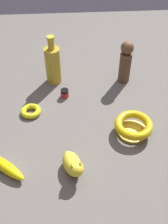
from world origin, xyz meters
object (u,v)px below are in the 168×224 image
(banana, at_px, (5,167))
(person_figure_adult, at_px, (126,62))
(bottle_tall, at_px, (53,64))
(nail_polish_jar, at_px, (65,93))
(cat_figurine, at_px, (73,165))
(bangle, at_px, (31,111))
(bowl, at_px, (133,126))

(banana, bearing_deg, person_figure_adult, 83.42)
(bottle_tall, bearing_deg, banana, 161.94)
(person_figure_adult, xyz_separation_m, bottle_tall, (0.02, 0.33, -0.01))
(nail_polish_jar, xyz_separation_m, person_figure_adult, (0.10, -0.28, 0.09))
(person_figure_adult, xyz_separation_m, cat_figurine, (-0.49, 0.26, -0.07))
(bangle, bearing_deg, nail_polish_jar, -55.35)
(nail_polish_jar, distance_m, bottle_tall, 0.15)
(cat_figurine, bearing_deg, bowl, -55.27)
(bangle, xyz_separation_m, bowl, (-0.13, -0.40, 0.02))
(person_figure_adult, height_order, cat_figurine, person_figure_adult)
(person_figure_adult, bearing_deg, banana, 134.06)
(person_figure_adult, bearing_deg, bowl, 176.43)
(cat_figurine, bearing_deg, bangle, 29.18)
(bangle, bearing_deg, bowl, -108.36)
(person_figure_adult, bearing_deg, bangle, 114.97)
(bottle_tall, distance_m, banana, 0.52)
(nail_polish_jar, relative_size, bowl, 0.25)
(nail_polish_jar, height_order, banana, banana)
(bangle, bearing_deg, cat_figurine, -150.82)
(bowl, bearing_deg, person_figure_adult, -3.57)
(bangle, bearing_deg, person_figure_adult, -65.03)
(bangle, relative_size, cat_figurine, 0.64)
(bottle_tall, bearing_deg, bowl, -138.55)
(bangle, xyz_separation_m, banana, (-0.27, 0.06, 0.01))
(bowl, relative_size, bottle_tall, 0.63)
(person_figure_adult, bearing_deg, cat_figurine, 152.54)
(nail_polish_jar, xyz_separation_m, banana, (-0.37, 0.21, 0.00))
(bowl, relative_size, banana, 0.85)
(person_figure_adult, height_order, banana, person_figure_adult)
(person_figure_adult, bearing_deg, nail_polish_jar, 109.36)
(nail_polish_jar, distance_m, bowl, 0.35)
(bangle, distance_m, bottle_tall, 0.25)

